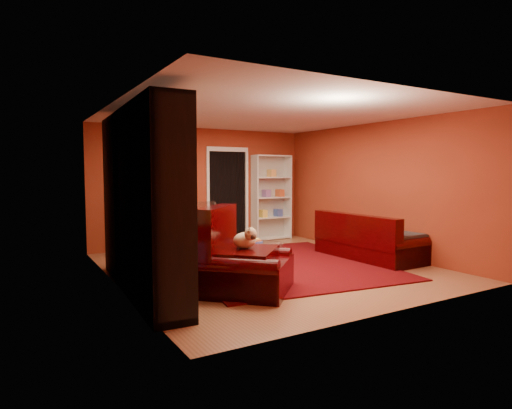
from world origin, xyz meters
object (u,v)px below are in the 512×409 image
white_bookshelf (272,197)px  gift_box_red (173,244)px  christmas_tree (167,204)px  acrylic_chair (209,232)px  rug (280,264)px  gift_box_green (216,248)px  media_unit (140,201)px  dog (245,240)px  armchair (247,258)px  gift_box_teal (153,254)px  sofa (369,235)px  coffee_table (257,256)px

white_bookshelf → gift_box_red: bearing=-175.5°
christmas_tree → acrylic_chair: 0.98m
rug → gift_box_green: gift_box_green is taller
media_unit → white_bookshelf: 4.96m
rug → dog: (-1.32, -1.12, 0.69)m
armchair → dog: 0.24m
gift_box_red → acrylic_chair: (0.39, -0.98, 0.35)m
christmas_tree → acrylic_chair: christmas_tree is taller
gift_box_teal → armchair: (0.52, -2.61, 0.33)m
gift_box_teal → sofa: size_ratio=0.13×
dog → rug: bearing=-5.3°
sofa → christmas_tree: bearing=54.6°
rug → dog: 1.87m
armchair → dog: armchair is taller
dog → sofa: (3.07, 0.75, -0.26)m
gift_box_green → gift_box_red: gift_box_green is taller
rug → white_bookshelf: 3.09m
coffee_table → gift_box_green: bearing=90.3°
gift_box_green → armchair: armchair is taller
gift_box_teal → coffee_table: (1.28, -1.55, 0.09)m
media_unit → gift_box_teal: (0.71, 1.84, -1.09)m
gift_box_red → dog: 3.53m
rug → gift_box_green: 1.55m
media_unit → christmas_tree: (1.11, 2.22, -0.21)m
media_unit → gift_box_green: bearing=45.8°
acrylic_chair → coffee_table: bearing=-83.8°
gift_box_green → acrylic_chair: size_ratio=0.29×
armchair → sofa: bearing=-30.6°
gift_box_green → dog: (-0.76, -2.56, 0.56)m
gift_box_teal → white_bookshelf: 3.57m
gift_box_teal → armchair: size_ratio=0.23×
christmas_tree → sofa: (3.18, -2.18, -0.58)m
white_bookshelf → gift_box_green: bearing=-150.7°
gift_box_green → white_bookshelf: (2.00, 1.11, 0.88)m
christmas_tree → coffee_table: christmas_tree is taller
white_bookshelf → acrylic_chair: 2.52m
gift_box_green → dog: dog is taller
sofa → acrylic_chair: (-2.49, 1.75, 0.04)m
gift_box_teal → coffee_table: size_ratio=0.31×
sofa → acrylic_chair: size_ratio=2.15×
gift_box_red → media_unit: bearing=-117.1°
rug → christmas_tree: 2.51m
gift_box_green → sofa: (2.31, -1.81, 0.30)m
christmas_tree → gift_box_red: size_ratio=8.59×
gift_box_green → gift_box_red: bearing=121.7°
acrylic_chair → gift_box_teal: bearing=177.2°
white_bookshelf → media_unit: bearing=-143.1°
coffee_table → white_bookshelf: bearing=53.4°
sofa → gift_box_green: bearing=50.9°
christmas_tree → armchair: christmas_tree is taller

